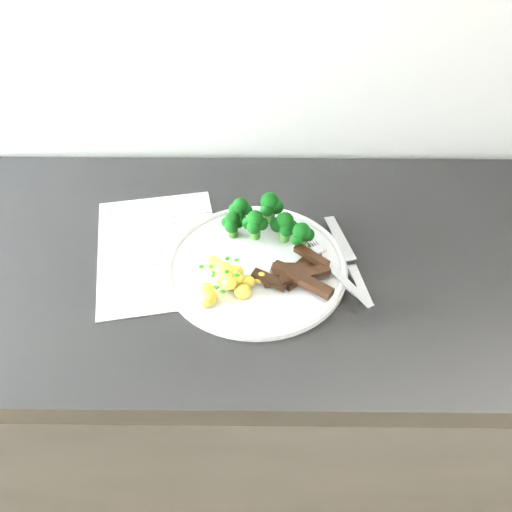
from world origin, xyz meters
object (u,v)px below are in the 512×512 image
broccoli (266,219)px  potatoes (225,279)px  beef_strips (298,274)px  recipe_paper (159,249)px  counter (209,399)px  plate (256,265)px  knife (353,271)px  fork (335,270)px

broccoli → potatoes: bearing=-117.8°
broccoli → beef_strips: (0.05, -0.10, -0.03)m
recipe_paper → potatoes: potatoes is taller
beef_strips → counter: bearing=162.3°
plate → beef_strips: beef_strips is taller
counter → knife: bearing=-7.6°
counter → fork: bearing=-10.7°
potatoes → counter: bearing=128.7°
recipe_paper → fork: size_ratio=1.76×
potatoes → plate: bearing=46.5°
counter → beef_strips: bearing=-17.7°
fork → knife: (0.03, 0.01, -0.01)m
potatoes → beef_strips: 0.12m
counter → fork: 0.53m
plate → fork: fork is taller
recipe_paper → beef_strips: bearing=-18.1°
plate → counter: bearing=167.3°
fork → recipe_paper: bearing=167.4°
plate → knife: bearing=-4.1°
recipe_paper → fork: (0.30, -0.07, 0.02)m
recipe_paper → plate: plate is taller
recipe_paper → broccoli: broccoli is taller
recipe_paper → knife: knife is taller
potatoes → beef_strips: bearing=9.3°
beef_strips → fork: 0.06m
recipe_paper → beef_strips: beef_strips is taller
recipe_paper → broccoli: (0.19, 0.02, 0.05)m
potatoes → fork: 0.18m
counter → knife: (0.27, -0.04, 0.46)m
plate → broccoli: broccoli is taller
fork → counter: bearing=169.3°
plate → beef_strips: (0.07, -0.03, 0.01)m
counter → potatoes: 0.49m
recipe_paper → beef_strips: size_ratio=2.52×
beef_strips → fork: size_ratio=0.70×
plate → broccoli: 0.08m
counter → potatoes: size_ratio=21.59×
broccoli → beef_strips: broccoli is taller
plate → potatoes: 0.07m
recipe_paper → broccoli: size_ratio=2.08×
plate → beef_strips: bearing=-25.2°
broccoli → beef_strips: size_ratio=1.21×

